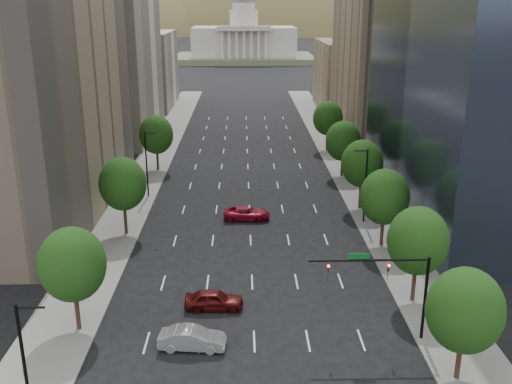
{
  "coord_description": "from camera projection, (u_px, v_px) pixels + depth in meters",
  "views": [
    {
      "loc": [
        -0.77,
        -8.9,
        25.05
      ],
      "look_at": [
        0.43,
        42.7,
        8.0
      ],
      "focal_mm": 40.63,
      "sensor_mm": 36.0,
      "label": 1
    }
  ],
  "objects": [
    {
      "name": "sidewalk_left",
      "position": [
        127.0,
        210.0,
        72.91
      ],
      "size": [
        6.0,
        200.0,
        0.15
      ],
      "primitive_type": "cube",
      "color": "slate",
      "rests_on": "ground"
    },
    {
      "name": "sidewalk_right",
      "position": [
        371.0,
        208.0,
        73.6
      ],
      "size": [
        6.0,
        200.0,
        0.15
      ],
      "primitive_type": "cube",
      "color": "slate",
      "rests_on": "ground"
    },
    {
      "name": "foothills",
      "position": [
        277.0,
        65.0,
        597.92
      ],
      "size": [
        720.0,
        413.0,
        263.0
      ],
      "color": "brown",
      "rests_on": "ground"
    },
    {
      "name": "tree_right_0",
      "position": [
        465.0,
        311.0,
        38.67
      ],
      "size": [
        5.2,
        5.2,
        8.39
      ],
      "color": "#382316",
      "rests_on": "ground"
    },
    {
      "name": "tree_left_2",
      "position": [
        156.0,
        135.0,
        88.28
      ],
      "size": [
        5.2,
        5.2,
        8.68
      ],
      "color": "#382316",
      "rests_on": "ground"
    },
    {
      "name": "parking_tan_right",
      "position": [
        381.0,
        58.0,
        107.1
      ],
      "size": [
        14.0,
        30.0,
        30.0
      ],
      "primitive_type": "cube",
      "color": "#8C7759",
      "rests_on": "ground"
    },
    {
      "name": "car_maroon",
      "position": [
        214.0,
        300.0,
        49.35
      ],
      "size": [
        5.03,
        2.11,
        1.7
      ],
      "primitive_type": "imported",
      "rotation": [
        0.0,
        0.0,
        1.55
      ],
      "color": "#460B0B",
      "rests_on": "ground"
    },
    {
      "name": "capitol",
      "position": [
        244.0,
        41.0,
        250.67
      ],
      "size": [
        60.0,
        40.0,
        35.2
      ],
      "color": "#596647",
      "rests_on": "ground"
    },
    {
      "name": "tree_left_0",
      "position": [
        72.0,
        265.0,
        44.59
      ],
      "size": [
        5.2,
        5.2,
        8.75
      ],
      "color": "#382316",
      "rests_on": "ground"
    },
    {
      "name": "tree_right_2",
      "position": [
        385.0,
        197.0,
        60.44
      ],
      "size": [
        5.2,
        5.2,
        8.61
      ],
      "color": "#382316",
      "rests_on": "ground"
    },
    {
      "name": "midrise_cream_left",
      "position": [
        113.0,
        44.0,
        108.06
      ],
      "size": [
        14.0,
        30.0,
        35.0
      ],
      "primitive_type": "cube",
      "color": "beige",
      "rests_on": "ground"
    },
    {
      "name": "tree_right_5",
      "position": [
        328.0,
        118.0,
        100.26
      ],
      "size": [
        5.2,
        5.2,
        8.75
      ],
      "color": "#382316",
      "rests_on": "ground"
    },
    {
      "name": "tree_right_3",
      "position": [
        362.0,
        164.0,
        71.74
      ],
      "size": [
        5.2,
        5.2,
        8.89
      ],
      "color": "#382316",
      "rests_on": "ground"
    },
    {
      "name": "traffic_signal",
      "position": [
        394.0,
        280.0,
        43.41
      ],
      "size": [
        9.12,
        0.4,
        7.38
      ],
      "color": "black",
      "rests_on": "ground"
    },
    {
      "name": "streetlight_ln",
      "position": [
        147.0,
        162.0,
        76.21
      ],
      "size": [
        1.7,
        0.2,
        9.0
      ],
      "color": "black",
      "rests_on": "ground"
    },
    {
      "name": "tree_left_1",
      "position": [
        123.0,
        184.0,
        63.51
      ],
      "size": [
        5.2,
        5.2,
        8.97
      ],
      "color": "#382316",
      "rests_on": "ground"
    },
    {
      "name": "streetlight_rn",
      "position": [
        365.0,
        184.0,
        67.31
      ],
      "size": [
        1.7,
        0.2,
        9.0
      ],
      "color": "black",
      "rests_on": "ground"
    },
    {
      "name": "tree_right_1",
      "position": [
        418.0,
        241.0,
        49.0
      ],
      "size": [
        5.2,
        5.2,
        8.75
      ],
      "color": "#382316",
      "rests_on": "ground"
    },
    {
      "name": "filler_left",
      "position": [
        144.0,
        70.0,
        142.05
      ],
      "size": [
        14.0,
        26.0,
        18.0
      ],
      "primitive_type": "cube",
      "color": "beige",
      "rests_on": "ground"
    },
    {
      "name": "filler_right",
      "position": [
        348.0,
        75.0,
        140.62
      ],
      "size": [
        14.0,
        26.0,
        16.0
      ],
      "primitive_type": "cube",
      "color": "#8C7759",
      "rests_on": "ground"
    },
    {
      "name": "car_red_far",
      "position": [
        247.0,
        213.0,
        69.64
      ],
      "size": [
        5.63,
        2.72,
        1.55
      ],
      "primitive_type": "imported",
      "rotation": [
        0.0,
        0.0,
        1.54
      ],
      "color": "maroon",
      "rests_on": "ground"
    },
    {
      "name": "tree_right_4",
      "position": [
        343.0,
        141.0,
        85.16
      ],
      "size": [
        5.2,
        5.2,
        8.46
      ],
      "color": "#382316",
      "rests_on": "ground"
    },
    {
      "name": "streetlight_ls",
      "position": [
        26.0,
        368.0,
        33.49
      ],
      "size": [
        1.7,
        0.2,
        9.0
      ],
      "color": "black",
      "rests_on": "ground"
    },
    {
      "name": "car_silver",
      "position": [
        192.0,
        339.0,
        43.67
      ],
      "size": [
        5.2,
        2.17,
        1.67
      ],
      "primitive_type": "imported",
      "rotation": [
        0.0,
        0.0,
        1.49
      ],
      "color": "#A9A9AE",
      "rests_on": "ground"
    }
  ]
}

